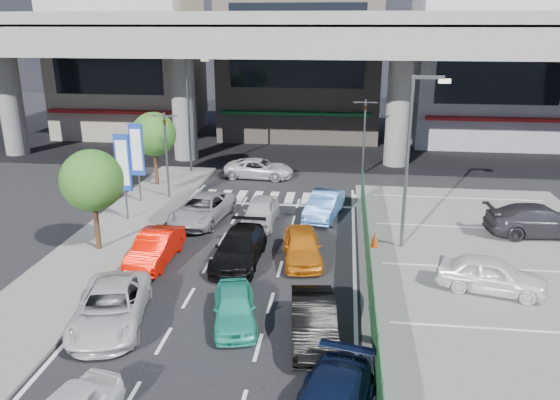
# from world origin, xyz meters

# --- Properties ---
(ground) EXTENTS (120.00, 120.00, 0.00)m
(ground) POSITION_xyz_m (0.00, 0.00, 0.00)
(ground) COLOR black
(ground) RESTS_ON ground
(parking_lot) EXTENTS (12.00, 28.00, 0.06)m
(parking_lot) POSITION_xyz_m (11.00, 2.00, 0.03)
(parking_lot) COLOR #61615F
(parking_lot) RESTS_ON ground
(sidewalk_left) EXTENTS (4.00, 30.00, 0.12)m
(sidewalk_left) POSITION_xyz_m (-7.00, 4.00, 0.06)
(sidewalk_left) COLOR #61615F
(sidewalk_left) RESTS_ON ground
(fence_run) EXTENTS (0.16, 22.00, 1.80)m
(fence_run) POSITION_xyz_m (5.30, 1.00, 0.90)
(fence_run) COLOR #1D5627
(fence_run) RESTS_ON ground
(expressway) EXTENTS (64.00, 14.00, 10.75)m
(expressway) POSITION_xyz_m (0.00, 22.00, 8.76)
(expressway) COLOR slate
(expressway) RESTS_ON ground
(building_west) EXTENTS (12.00, 10.90, 13.00)m
(building_west) POSITION_xyz_m (-16.00, 31.97, 6.49)
(building_west) COLOR gray
(building_west) RESTS_ON ground
(building_center) EXTENTS (14.00, 10.90, 15.00)m
(building_center) POSITION_xyz_m (0.00, 32.97, 7.49)
(building_center) COLOR gray
(building_center) RESTS_ON ground
(building_east) EXTENTS (12.00, 10.90, 12.00)m
(building_east) POSITION_xyz_m (16.00, 31.97, 5.99)
(building_east) COLOR gray
(building_east) RESTS_ON ground
(traffic_light_left) EXTENTS (1.60, 1.24, 5.20)m
(traffic_light_left) POSITION_xyz_m (-6.20, 12.00, 3.94)
(traffic_light_left) COLOR #595B60
(traffic_light_left) RESTS_ON ground
(traffic_light_right) EXTENTS (1.60, 1.24, 5.20)m
(traffic_light_right) POSITION_xyz_m (5.50, 19.00, 3.94)
(traffic_light_right) COLOR #595B60
(traffic_light_right) RESTS_ON ground
(street_lamp_right) EXTENTS (1.65, 0.22, 8.00)m
(street_lamp_right) POSITION_xyz_m (7.17, 6.00, 4.77)
(street_lamp_right) COLOR #595B60
(street_lamp_right) RESTS_ON ground
(street_lamp_left) EXTENTS (1.65, 0.22, 8.00)m
(street_lamp_left) POSITION_xyz_m (-6.33, 18.00, 4.77)
(street_lamp_left) COLOR #595B60
(street_lamp_left) RESTS_ON ground
(signboard_near) EXTENTS (0.80, 0.14, 4.70)m
(signboard_near) POSITION_xyz_m (-7.20, 7.99, 3.06)
(signboard_near) COLOR #595B60
(signboard_near) RESTS_ON ground
(signboard_far) EXTENTS (0.80, 0.14, 4.70)m
(signboard_far) POSITION_xyz_m (-7.60, 10.99, 3.06)
(signboard_far) COLOR #595B60
(signboard_far) RESTS_ON ground
(tree_near) EXTENTS (2.80, 2.80, 4.80)m
(tree_near) POSITION_xyz_m (-7.00, 4.00, 3.39)
(tree_near) COLOR #382314
(tree_near) RESTS_ON ground
(tree_far) EXTENTS (2.80, 2.80, 4.80)m
(tree_far) POSITION_xyz_m (-7.80, 14.50, 3.39)
(tree_far) COLOR #382314
(tree_far) RESTS_ON ground
(sedan_white_mid_left) EXTENTS (3.29, 5.34, 1.38)m
(sedan_white_mid_left) POSITION_xyz_m (-3.73, -2.21, 0.69)
(sedan_white_mid_left) COLOR silver
(sedan_white_mid_left) RESTS_ON ground
(taxi_teal_mid) EXTENTS (2.24, 3.88, 1.24)m
(taxi_teal_mid) POSITION_xyz_m (0.54, -1.58, 0.62)
(taxi_teal_mid) COLOR teal
(taxi_teal_mid) RESTS_ON ground
(hatch_black_mid_right) EXTENTS (1.92, 4.32, 1.38)m
(hatch_black_mid_right) POSITION_xyz_m (3.37, -2.31, 0.69)
(hatch_black_mid_right) COLOR black
(hatch_black_mid_right) RESTS_ON ground
(taxi_orange_left) EXTENTS (1.57, 4.23, 1.38)m
(taxi_orange_left) POSITION_xyz_m (-3.94, 3.06, 0.69)
(taxi_orange_left) COLOR #F50F01
(taxi_orange_left) RESTS_ON ground
(sedan_black_mid) EXTENTS (2.05, 4.80, 1.38)m
(sedan_black_mid) POSITION_xyz_m (-0.26, 3.45, 0.69)
(sedan_black_mid) COLOR black
(sedan_black_mid) RESTS_ON ground
(taxi_orange_right) EXTENTS (2.19, 4.24, 1.38)m
(taxi_orange_right) POSITION_xyz_m (2.47, 4.00, 0.69)
(taxi_orange_right) COLOR #C96810
(taxi_orange_right) RESTS_ON ground
(wagon_silver_front_left) EXTENTS (3.04, 5.26, 1.38)m
(wagon_silver_front_left) POSITION_xyz_m (-3.20, 8.42, 0.69)
(wagon_silver_front_left) COLOR #93949A
(wagon_silver_front_left) RESTS_ON ground
(sedan_white_front_mid) EXTENTS (1.73, 4.09, 1.38)m
(sedan_white_front_mid) POSITION_xyz_m (-0.06, 8.34, 0.69)
(sedan_white_front_mid) COLOR beige
(sedan_white_front_mid) RESTS_ON ground
(kei_truck_front_right) EXTENTS (2.23, 4.39, 1.38)m
(kei_truck_front_right) POSITION_xyz_m (3.20, 9.84, 0.69)
(kei_truck_front_right) COLOR #497CCA
(kei_truck_front_right) RESTS_ON ground
(crossing_wagon_silver) EXTENTS (4.76, 2.43, 1.29)m
(crossing_wagon_silver) POSITION_xyz_m (-1.53, 17.22, 0.64)
(crossing_wagon_silver) COLOR #B8BBC1
(crossing_wagon_silver) RESTS_ON ground
(parked_sedan_white) EXTENTS (4.42, 2.64, 1.41)m
(parked_sedan_white) POSITION_xyz_m (10.05, 1.91, 0.76)
(parked_sedan_white) COLOR white
(parked_sedan_white) RESTS_ON parking_lot
(parked_sedan_dgrey) EXTENTS (5.45, 2.63, 1.53)m
(parked_sedan_dgrey) POSITION_xyz_m (13.91, 8.31, 0.83)
(parked_sedan_dgrey) COLOR #2C2B2F
(parked_sedan_dgrey) RESTS_ON parking_lot
(traffic_cone) EXTENTS (0.52, 0.52, 0.77)m
(traffic_cone) POSITION_xyz_m (5.75, 5.83, 0.45)
(traffic_cone) COLOR #E7420C
(traffic_cone) RESTS_ON parking_lot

